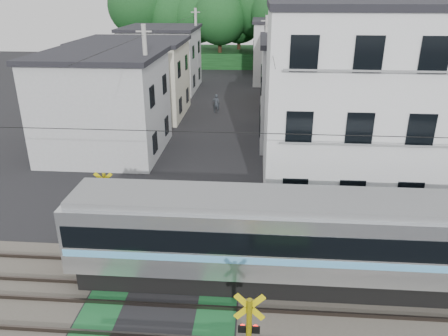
{
  "coord_description": "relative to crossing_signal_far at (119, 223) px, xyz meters",
  "views": [
    {
      "loc": [
        3.04,
        -12.0,
        9.85
      ],
      "look_at": [
        1.72,
        5.0,
        2.8
      ],
      "focal_mm": 35.0,
      "sensor_mm": 36.0,
      "label": 1
    }
  ],
  "objects": [
    {
      "name": "ground",
      "position": [
        2.59,
        -3.65,
        -0.71
      ],
      "size": [
        120.0,
        120.0,
        0.0
      ],
      "primitive_type": "plane",
      "color": "black"
    },
    {
      "name": "track_bed",
      "position": [
        2.59,
        -3.65,
        -0.67
      ],
      "size": [
        120.0,
        120.0,
        0.14
      ],
      "color": "#47423A",
      "rests_on": "ground"
    },
    {
      "name": "crossing_signal_far",
      "position": [
        0.0,
        0.0,
        0.0
      ],
      "size": [
        4.74,
        0.65,
        3.09
      ],
      "color": "yellow",
      "rests_on": "ground"
    },
    {
      "name": "apartment_block",
      "position": [
        11.09,
        5.84,
        3.94
      ],
      "size": [
        10.2,
        8.36,
        9.3
      ],
      "color": "white",
      "rests_on": "ground"
    },
    {
      "name": "houses_row",
      "position": [
        2.84,
        22.27,
        2.53
      ],
      "size": [
        22.07,
        31.35,
        6.8
      ],
      "color": "#B6B8BB",
      "rests_on": "ground"
    },
    {
      "name": "tree_hill",
      "position": [
        2.44,
        44.84,
        4.99
      ],
      "size": [
        40.0,
        13.66,
        11.84
      ],
      "color": "#17471C",
      "rests_on": "ground"
    },
    {
      "name": "catenary",
      "position": [
        8.59,
        -3.62,
        2.98
      ],
      "size": [
        60.0,
        5.04,
        7.0
      ],
      "color": "#2D2D33",
      "rests_on": "ground"
    },
    {
      "name": "utility_poles",
      "position": [
        1.53,
        19.35,
        3.37
      ],
      "size": [
        7.9,
        42.0,
        8.0
      ],
      "color": "#A5A5A0",
      "rests_on": "ground"
    },
    {
      "name": "pedestrian",
      "position": [
        2.17,
        20.37,
        0.09
      ],
      "size": [
        0.63,
        0.46,
        1.6
      ],
      "primitive_type": "imported",
      "rotation": [
        0.0,
        0.0,
        3.0
      ],
      "color": "#2C3138",
      "rests_on": "ground"
    },
    {
      "name": "weed_patches",
      "position": [
        4.34,
        -3.74,
        -0.53
      ],
      "size": [
        10.25,
        8.8,
        0.4
      ],
      "color": "#2D5E1E",
      "rests_on": "ground"
    }
  ]
}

